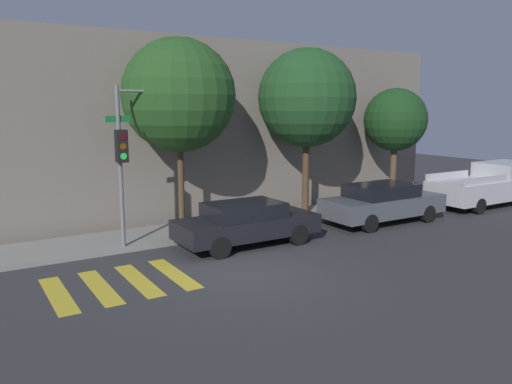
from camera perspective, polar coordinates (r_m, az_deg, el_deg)
name	(u,v)px	position (r m, az deg, el deg)	size (l,w,h in m)	color
ground_plane	(243,272)	(12.76, -1.44, -9.12)	(60.00, 60.00, 0.00)	#333335
sidewalk	(176,233)	(16.48, -9.07, -4.66)	(26.00, 2.26, 0.14)	gray
building_row	(129,129)	(20.26, -14.31, 7.02)	(26.00, 6.00, 6.57)	slate
crosswalk	(120,284)	(12.38, -15.33, -10.06)	(3.20, 2.60, 0.00)	gold
traffic_light_pole	(138,138)	(14.58, -13.36, 6.01)	(2.57, 0.56, 4.71)	slate
sedan_near_corner	(246,222)	(14.96, -1.12, -3.51)	(4.31, 1.77, 1.32)	black
sedan_middle	(383,202)	(18.43, 14.26, -1.14)	(4.62, 1.84, 1.42)	#4C5156
pickup_truck	(490,184)	(23.31, 25.13, 0.78)	(5.33, 2.03, 1.77)	#BCBCC1
tree_near_corner	(179,96)	(16.14, -8.80, 10.83)	(3.58, 3.58, 6.27)	#4C3823
tree_midblock	(307,98)	(18.70, 5.84, 10.62)	(3.60, 3.60, 6.26)	#4C3823
tree_far_end	(395,120)	(21.85, 15.64, 7.90)	(2.62, 2.62, 4.91)	brown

